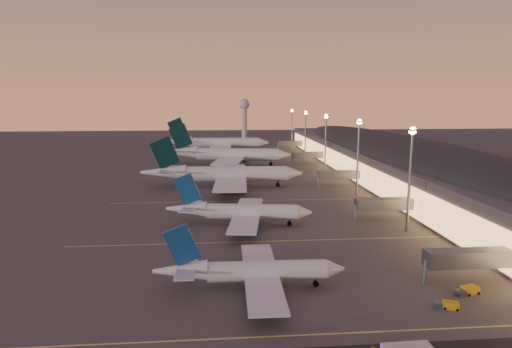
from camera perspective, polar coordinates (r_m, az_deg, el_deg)
The scene contains 12 objects.
ground at distance 104.79m, azimuth 0.95°, elevation -8.08°, with size 700.00×700.00×0.00m, color #42403D.
airliner_narrow_south at distance 75.84m, azimuth -0.76°, elevation -12.86°, with size 33.23×29.58×11.91m.
airliner_narrow_north at distance 111.76m, azimuth -2.33°, elevation -5.04°, with size 38.33×34.53×13.69m.
airliner_wide_near at distance 159.03m, azimuth -4.52°, elevation -0.01°, with size 59.91×54.57×19.18m.
airliner_wide_mid at distance 212.27m, azimuth -4.05°, elevation 2.63°, with size 64.57×59.55×20.71m.
airliner_wide_far at distance 266.17m, azimuth -5.42°, elevation 4.15°, with size 66.59×60.68×21.31m.
terminal_building at distance 187.50m, azimuth 17.83°, elevation 2.26°, with size 56.35×255.00×17.46m.
light_masts at distance 171.07m, azimuth 10.90°, elevation 4.81°, with size 2.20×217.20×25.90m.
radar_tower at distance 359.81m, azimuth -1.57°, elevation 8.32°, with size 9.00×9.00×32.50m.
lane_markings at distance 143.21m, azimuth -0.63°, elevation -3.11°, with size 90.00×180.36×0.00m.
baggage_tug_a at distance 76.65m, azimuth 24.16°, elevation -15.65°, with size 3.91×2.67×1.09m.
baggage_tug_b at distance 82.95m, azimuth 26.38°, elevation -13.77°, with size 4.46×2.68×1.25m.
Camera 1 is at (-9.94, -99.10, 32.59)m, focal length 30.00 mm.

